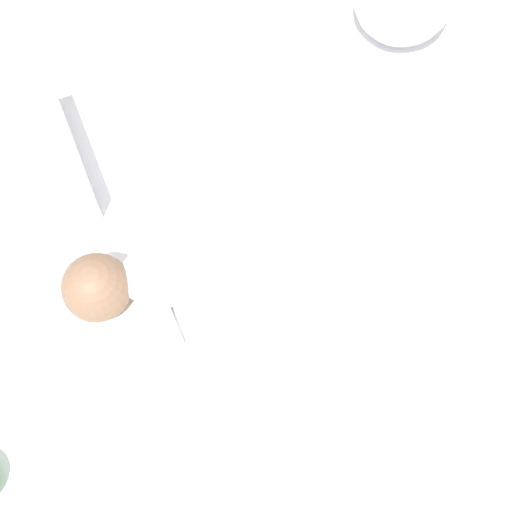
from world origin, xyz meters
name	(u,v)px	position (x,y,z in m)	size (l,w,h in m)	color
ground_plane	(264,294)	(0.00, 0.00, 0.00)	(12.00, 12.00, 0.00)	#B2A893
bed_mattress	(265,282)	(0.00, 0.00, 0.07)	(1.51, 1.08, 0.14)	white
burp_cloth	(123,319)	(0.29, -0.01, 0.15)	(0.18, 0.19, 0.02)	white
swaddled_baby	(223,256)	(0.07, -0.03, 0.20)	(0.61, 0.24, 0.13)	white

